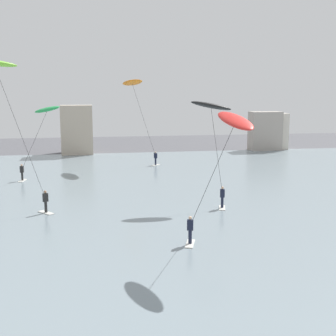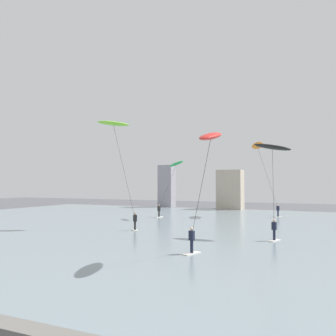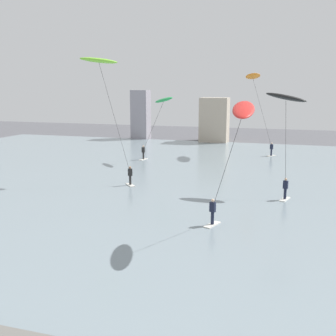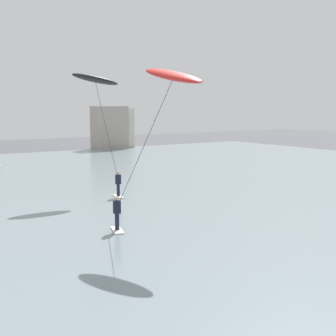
{
  "view_description": "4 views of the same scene",
  "coord_description": "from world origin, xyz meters",
  "px_view_note": "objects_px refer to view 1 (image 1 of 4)",
  "views": [
    {
      "loc": [
        -5.32,
        -5.95,
        8.66
      ],
      "look_at": [
        -1.35,
        17.18,
        4.59
      ],
      "focal_mm": 47.51,
      "sensor_mm": 36.0,
      "label": 1
    },
    {
      "loc": [
        7.77,
        -3.41,
        4.54
      ],
      "look_at": [
        -0.95,
        15.99,
        5.45
      ],
      "focal_mm": 37.71,
      "sensor_mm": 36.0,
      "label": 2
    },
    {
      "loc": [
        4.4,
        -5.95,
        8.32
      ],
      "look_at": [
        -0.91,
        11.3,
        4.76
      ],
      "focal_mm": 43.87,
      "sensor_mm": 36.0,
      "label": 3
    },
    {
      "loc": [
        -10.55,
        -1.95,
        5.96
      ],
      "look_at": [
        -0.97,
        11.98,
        3.73
      ],
      "focal_mm": 51.91,
      "sensor_mm": 36.0,
      "label": 4
    }
  ],
  "objects_px": {
    "kitesurfer_orange": "(134,88)",
    "kitesurfer_red": "(231,130)",
    "kitesurfer_green": "(44,117)",
    "kitesurfer_black": "(212,115)"
  },
  "relations": [
    {
      "from": "kitesurfer_orange",
      "to": "kitesurfer_red",
      "type": "xyz_separation_m",
      "value": [
        2.2,
        -29.19,
        -2.36
      ]
    },
    {
      "from": "kitesurfer_green",
      "to": "kitesurfer_red",
      "type": "xyz_separation_m",
      "value": [
        11.4,
        -21.62,
        0.4
      ]
    },
    {
      "from": "kitesurfer_black",
      "to": "kitesurfer_red",
      "type": "relative_size",
      "value": 1.04
    },
    {
      "from": "kitesurfer_green",
      "to": "kitesurfer_red",
      "type": "height_order",
      "value": "kitesurfer_red"
    },
    {
      "from": "kitesurfer_orange",
      "to": "kitesurfer_green",
      "type": "xyz_separation_m",
      "value": [
        -9.2,
        -7.58,
        -2.76
      ]
    },
    {
      "from": "kitesurfer_green",
      "to": "kitesurfer_black",
      "type": "bearing_deg",
      "value": -38.25
    },
    {
      "from": "kitesurfer_orange",
      "to": "kitesurfer_green",
      "type": "height_order",
      "value": "kitesurfer_orange"
    },
    {
      "from": "kitesurfer_black",
      "to": "kitesurfer_red",
      "type": "distance_m",
      "value": 11.22
    },
    {
      "from": "kitesurfer_black",
      "to": "kitesurfer_red",
      "type": "bearing_deg",
      "value": -100.38
    },
    {
      "from": "kitesurfer_orange",
      "to": "kitesurfer_black",
      "type": "bearing_deg",
      "value": -76.9
    }
  ]
}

